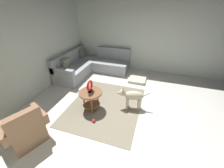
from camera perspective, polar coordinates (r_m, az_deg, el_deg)
The scene contains 11 objects.
ground_plane at distance 3.74m, azimuth 6.77°, elevation -12.81°, with size 6.00×6.00×0.10m, color silver.
wall_back at distance 4.47m, azimuth -32.55°, elevation 10.87°, with size 6.00×0.12×2.70m, color silver.
wall_right at distance 5.77m, azimuth 14.22°, elevation 18.10°, with size 0.12×6.00×2.70m, color silver.
area_rug at distance 3.95m, azimuth -2.77°, elevation -8.70°, with size 2.30×1.90×0.01m, color gray.
sectional_couch at distance 5.73m, azimuth -8.81°, elevation 7.41°, with size 2.20×2.25×0.88m.
armchair at distance 3.36m, azimuth -31.90°, elevation -15.76°, with size 0.97×0.86×0.88m.
side_table at distance 3.64m, azimuth -8.73°, elevation -4.83°, with size 0.60×0.60×0.54m.
torus_sculpture at distance 3.48m, azimuth -9.10°, elevation -0.87°, with size 0.28×0.08×0.33m.
dog_bed_mat at distance 5.31m, azimuth 10.55°, elevation 2.37°, with size 0.80×0.60×0.09m, color beige.
dog at distance 3.69m, azimuth 8.22°, elevation -4.98°, with size 0.33×0.84×0.63m.
dog_toy_ball at distance 3.48m, azimuth -7.53°, elevation -14.76°, with size 0.08×0.08×0.08m, color red.
Camera 1 is at (-2.70, -0.44, 2.50)m, focal length 22.31 mm.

